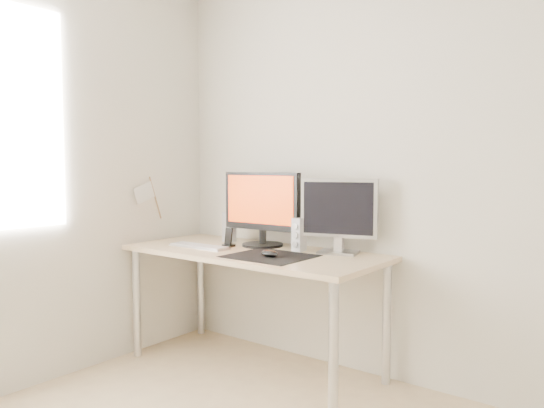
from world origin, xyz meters
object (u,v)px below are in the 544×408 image
Objects in this scene: mouse at (269,253)px; speaker_right at (299,235)px; speaker_left at (229,227)px; phone_dock at (229,241)px; second_monitor at (339,212)px; keyboard at (199,246)px; desk at (253,263)px; main_monitor at (262,206)px.

speaker_right is at bearing 88.82° from mouse.
speaker_left reaches higher than mouse.
speaker_right is 1.67× the size of phone_dock.
mouse is at bearing -18.81° from phone_dock.
phone_dock is (-0.44, 0.15, 0.01)m from mouse.
second_monitor is 0.90m from keyboard.
speaker_right reaches higher than desk.
speaker_right reaches higher than mouse.
main_monitor reaches higher than speaker_right.
speaker_right is at bearing 24.65° from keyboard.
speaker_left reaches higher than keyboard.
speaker_right is at bearing 31.49° from desk.
second_monitor is 0.74m from phone_dock.
speaker_left is (-0.82, -0.04, -0.14)m from second_monitor.
speaker_left is 1.00× the size of speaker_right.
mouse is at bearing -1.57° from keyboard.
main_monitor is at bearing 44.00° from keyboard.
main_monitor is 2.77× the size of speaker_left.
speaker_left and speaker_right have the same top height.
speaker_left is at bearing 153.21° from desk.
second_monitor is (0.52, 0.06, -0.01)m from main_monitor.
second_monitor reaches higher than mouse.
keyboard is 0.19m from phone_dock.
keyboard is at bearing -155.35° from speaker_right.
main_monitor reaches higher than mouse.
main_monitor is 0.33m from speaker_right.
speaker_left is at bearing 131.19° from phone_dock.
speaker_left is at bearing 175.36° from main_monitor.
speaker_right is 0.64m from keyboard.
main_monitor is 0.52m from second_monitor.
speaker_left is 1.67× the size of phone_dock.
desk is 13.42× the size of phone_dock.
speaker_right reaches higher than phone_dock.
keyboard is (-0.34, -0.12, 0.09)m from desk.
speaker_left is 0.59m from speaker_right.
desk is at bearing 149.87° from mouse.
mouse is 0.29m from speaker_right.
speaker_left is (-0.35, 0.18, 0.18)m from desk.
keyboard is at bearing -132.63° from phone_dock.
desk is 0.24m from phone_dock.
second_monitor is 3.73× the size of phone_dock.
speaker_right is (0.24, 0.14, 0.18)m from desk.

